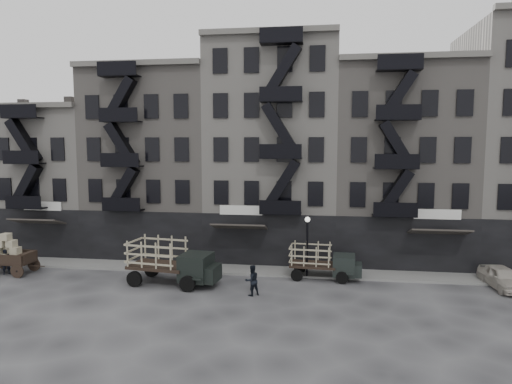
# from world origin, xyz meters

# --- Properties ---
(ground) EXTENTS (140.00, 140.00, 0.00)m
(ground) POSITION_xyz_m (0.00, 0.00, 0.00)
(ground) COLOR #38383A
(ground) RESTS_ON ground
(sidewalk) EXTENTS (55.00, 2.50, 0.15)m
(sidewalk) POSITION_xyz_m (0.00, 3.75, 0.07)
(sidewalk) COLOR slate
(sidewalk) RESTS_ON ground
(building_west) EXTENTS (10.00, 11.35, 13.20)m
(building_west) POSITION_xyz_m (-20.00, 9.83, 6.00)
(building_west) COLOR #B0ABA2
(building_west) RESTS_ON ground
(building_midwest) EXTENTS (10.00, 11.35, 16.20)m
(building_midwest) POSITION_xyz_m (-10.00, 9.83, 7.50)
(building_midwest) COLOR gray
(building_midwest) RESTS_ON ground
(building_center) EXTENTS (10.00, 11.35, 18.20)m
(building_center) POSITION_xyz_m (-0.00, 9.82, 8.50)
(building_center) COLOR #B0ABA2
(building_center) RESTS_ON ground
(building_mideast) EXTENTS (10.00, 11.35, 16.20)m
(building_mideast) POSITION_xyz_m (10.00, 9.83, 7.50)
(building_mideast) COLOR gray
(building_mideast) RESTS_ON ground
(lamp_post) EXTENTS (0.36, 0.36, 4.28)m
(lamp_post) POSITION_xyz_m (3.00, 2.60, 2.78)
(lamp_post) COLOR black
(lamp_post) RESTS_ON ground
(wagon) EXTENTS (3.52, 2.00, 2.91)m
(wagon) POSITION_xyz_m (-18.10, 0.74, 1.66)
(wagon) COLOR black
(wagon) RESTS_ON ground
(stake_truck_west) EXTENTS (6.22, 3.14, 3.00)m
(stake_truck_west) POSITION_xyz_m (-5.80, -0.02, 1.72)
(stake_truck_west) COLOR black
(stake_truck_west) RESTS_ON ground
(stake_truck_east) EXTENTS (4.91, 2.26, 2.41)m
(stake_truck_east) POSITION_xyz_m (4.09, 2.59, 1.37)
(stake_truck_east) COLOR black
(stake_truck_east) RESTS_ON ground
(car_east) EXTENTS (2.17, 4.35, 1.42)m
(car_east) POSITION_xyz_m (15.48, 2.15, 0.71)
(car_east) COLOR #B5AEA3
(car_east) RESTS_ON ground
(pedestrian_west) EXTENTS (0.76, 0.76, 1.79)m
(pedestrian_west) POSITION_xyz_m (-18.19, 0.61, 0.89)
(pedestrian_west) COLOR black
(pedestrian_west) RESTS_ON ground
(pedestrian_mid) EXTENTS (1.16, 1.12, 1.89)m
(pedestrian_mid) POSITION_xyz_m (-0.22, -1.46, 0.95)
(pedestrian_mid) COLOR black
(pedestrian_mid) RESTS_ON ground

